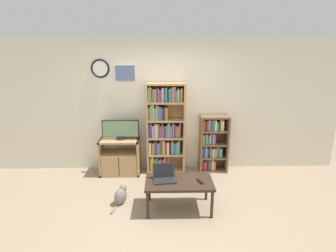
{
  "coord_description": "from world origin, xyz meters",
  "views": [
    {
      "loc": [
        -0.0,
        -3.35,
        2.35
      ],
      "look_at": [
        0.1,
        0.96,
        1.13
      ],
      "focal_mm": 28.0,
      "sensor_mm": 36.0,
      "label": 1
    }
  ],
  "objects_px": {
    "laptop": "(164,176)",
    "remote_near_laptop": "(200,181)",
    "television": "(121,129)",
    "bookshelf_short": "(212,143)",
    "coffee_table": "(179,184)",
    "cat": "(121,195)",
    "bookshelf_tall": "(164,129)",
    "tv_stand": "(120,157)"
  },
  "relations": [
    {
      "from": "laptop",
      "to": "remote_near_laptop",
      "type": "bearing_deg",
      "value": -16.4
    },
    {
      "from": "television",
      "to": "remote_near_laptop",
      "type": "relative_size",
      "value": 4.27
    },
    {
      "from": "television",
      "to": "bookshelf_short",
      "type": "distance_m",
      "value": 1.83
    },
    {
      "from": "bookshelf_short",
      "to": "laptop",
      "type": "relative_size",
      "value": 3.13
    },
    {
      "from": "coffee_table",
      "to": "cat",
      "type": "xyz_separation_m",
      "value": [
        -0.91,
        0.16,
        -0.28
      ]
    },
    {
      "from": "bookshelf_tall",
      "to": "bookshelf_short",
      "type": "bearing_deg",
      "value": -0.18
    },
    {
      "from": "bookshelf_short",
      "to": "coffee_table",
      "type": "xyz_separation_m",
      "value": [
        -0.75,
        -1.37,
        -0.15
      ]
    },
    {
      "from": "coffee_table",
      "to": "laptop",
      "type": "bearing_deg",
      "value": 169.57
    },
    {
      "from": "laptop",
      "to": "bookshelf_tall",
      "type": "bearing_deg",
      "value": 81.9
    },
    {
      "from": "television",
      "to": "coffee_table",
      "type": "xyz_separation_m",
      "value": [
        1.05,
        -1.28,
        -0.48
      ]
    },
    {
      "from": "tv_stand",
      "to": "television",
      "type": "relative_size",
      "value": 1.09
    },
    {
      "from": "bookshelf_tall",
      "to": "laptop",
      "type": "relative_size",
      "value": 4.88
    },
    {
      "from": "television",
      "to": "bookshelf_tall",
      "type": "relative_size",
      "value": 0.39
    },
    {
      "from": "bookshelf_tall",
      "to": "remote_near_laptop",
      "type": "height_order",
      "value": "bookshelf_tall"
    },
    {
      "from": "bookshelf_short",
      "to": "bookshelf_tall",
      "type": "bearing_deg",
      "value": 179.82
    },
    {
      "from": "television",
      "to": "bookshelf_tall",
      "type": "bearing_deg",
      "value": 6.18
    },
    {
      "from": "remote_near_laptop",
      "to": "tv_stand",
      "type": "bearing_deg",
      "value": -64.47
    },
    {
      "from": "bookshelf_short",
      "to": "coffee_table",
      "type": "bearing_deg",
      "value": -118.68
    },
    {
      "from": "bookshelf_short",
      "to": "remote_near_laptop",
      "type": "bearing_deg",
      "value": -107.16
    },
    {
      "from": "tv_stand",
      "to": "bookshelf_tall",
      "type": "relative_size",
      "value": 0.43
    },
    {
      "from": "bookshelf_tall",
      "to": "remote_near_laptop",
      "type": "bearing_deg",
      "value": -69.62
    },
    {
      "from": "television",
      "to": "remote_near_laptop",
      "type": "distance_m",
      "value": 1.95
    },
    {
      "from": "tv_stand",
      "to": "coffee_table",
      "type": "distance_m",
      "value": 1.66
    },
    {
      "from": "television",
      "to": "remote_near_laptop",
      "type": "bearing_deg",
      "value": -44.17
    },
    {
      "from": "laptop",
      "to": "remote_near_laptop",
      "type": "xyz_separation_m",
      "value": [
        0.54,
        -0.08,
        -0.05
      ]
    },
    {
      "from": "tv_stand",
      "to": "bookshelf_short",
      "type": "relative_size",
      "value": 0.67
    },
    {
      "from": "laptop",
      "to": "remote_near_laptop",
      "type": "height_order",
      "value": "laptop"
    },
    {
      "from": "bookshelf_tall",
      "to": "laptop",
      "type": "bearing_deg",
      "value": -90.49
    },
    {
      "from": "coffee_table",
      "to": "remote_near_laptop",
      "type": "distance_m",
      "value": 0.32
    },
    {
      "from": "bookshelf_short",
      "to": "television",
      "type": "bearing_deg",
      "value": -177.21
    },
    {
      "from": "tv_stand",
      "to": "bookshelf_short",
      "type": "bearing_deg",
      "value": 3.5
    },
    {
      "from": "bookshelf_short",
      "to": "coffee_table",
      "type": "height_order",
      "value": "bookshelf_short"
    },
    {
      "from": "coffee_table",
      "to": "bookshelf_tall",
      "type": "bearing_deg",
      "value": 98.79
    },
    {
      "from": "cat",
      "to": "bookshelf_tall",
      "type": "bearing_deg",
      "value": 95.45
    },
    {
      "from": "laptop",
      "to": "cat",
      "type": "bearing_deg",
      "value": 162.49
    },
    {
      "from": "bookshelf_tall",
      "to": "laptop",
      "type": "xyz_separation_m",
      "value": [
        -0.01,
        -1.33,
        -0.36
      ]
    },
    {
      "from": "remote_near_laptop",
      "to": "laptop",
      "type": "bearing_deg",
      "value": -30.33
    },
    {
      "from": "laptop",
      "to": "coffee_table",
      "type": "bearing_deg",
      "value": -18.03
    },
    {
      "from": "laptop",
      "to": "cat",
      "type": "height_order",
      "value": "laptop"
    },
    {
      "from": "bookshelf_tall",
      "to": "cat",
      "type": "xyz_separation_m",
      "value": [
        -0.7,
        -1.21,
        -0.75
      ]
    },
    {
      "from": "television",
      "to": "coffee_table",
      "type": "distance_m",
      "value": 1.73
    },
    {
      "from": "cat",
      "to": "remote_near_laptop",
      "type": "bearing_deg",
      "value": 25.95
    }
  ]
}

